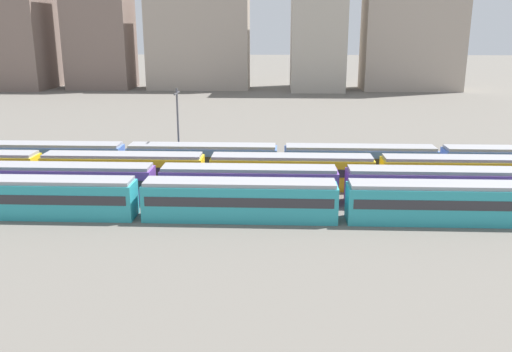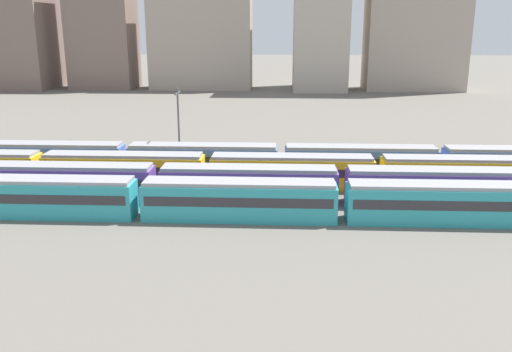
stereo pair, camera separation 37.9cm
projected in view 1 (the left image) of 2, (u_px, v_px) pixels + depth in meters
name	position (u px, v px, depth m)	size (l,w,h in m)	color
ground_plane	(12.00, 191.00, 58.94)	(600.00, 600.00, 0.00)	#666059
train_track_0	(139.00, 198.00, 50.25)	(74.70, 3.06, 3.75)	teal
train_track_1	(249.00, 184.00, 54.85)	(93.60, 3.06, 3.75)	#6B429E
train_track_2	(207.00, 170.00, 60.06)	(74.70, 3.06, 3.75)	yellow
train_track_3	(439.00, 162.00, 63.95)	(112.50, 3.06, 3.75)	#4C70BC
catenary_pole_1	(178.00, 124.00, 67.32)	(0.24, 3.20, 10.10)	#4C4C51
distant_building_0	(9.00, 25.00, 154.17)	(22.86, 21.29, 35.77)	#7A665B
distant_building_1	(99.00, 28.00, 153.31)	(17.80, 13.61, 34.11)	#7A665B
distant_building_2	(199.00, 40.00, 153.06)	(28.73, 12.17, 27.30)	#A89989
distant_building_3	(318.00, 22.00, 150.31)	(14.69, 21.73, 37.47)	#B2A899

